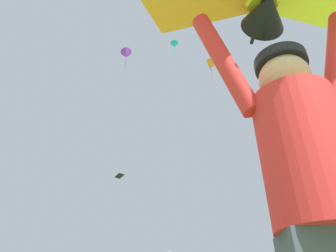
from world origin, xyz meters
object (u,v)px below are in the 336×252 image
distant_kite_teal_low_left (175,45)px  distant_kite_purple_high_left (126,54)px  distant_kite_black_mid_left (119,176)px  distant_kite_blue_overhead_distant (236,92)px  distant_kite_green_high_right (253,30)px  distant_kite_orange_far_center (211,65)px  distant_kite_white_mid_right (170,251)px  kite_flyer_person (316,198)px

distant_kite_teal_low_left → distant_kite_purple_high_left: bearing=-178.3°
distant_kite_teal_low_left → distant_kite_black_mid_left: distant_kite_teal_low_left is taller
distant_kite_blue_overhead_distant → distant_kite_purple_high_left: bearing=-172.7°
distant_kite_green_high_right → distant_kite_purple_high_left: bearing=142.6°
distant_kite_blue_overhead_distant → distant_kite_green_high_right: bearing=-107.9°
distant_kite_orange_far_center → distant_kite_white_mid_right: bearing=85.4°
distant_kite_orange_far_center → distant_kite_blue_overhead_distant: bearing=31.4°
kite_flyer_person → distant_kite_blue_overhead_distant: distant_kite_blue_overhead_distant is taller
kite_flyer_person → distant_kite_white_mid_right: size_ratio=4.38×
distant_kite_purple_high_left → distant_kite_black_mid_left: size_ratio=2.07×
distant_kite_purple_high_left → distant_kite_teal_low_left: distant_kite_teal_low_left is taller
distant_kite_white_mid_right → distant_kite_black_mid_left: (-6.69, -3.55, 6.86)m
kite_flyer_person → distant_kite_white_mid_right: distant_kite_white_mid_right is taller
distant_kite_purple_high_left → distant_kite_orange_far_center: bearing=-4.8°
distant_kite_white_mid_right → distant_kite_teal_low_left: bearing=-103.9°
distant_kite_white_mid_right → distant_kite_green_high_right: (-0.71, -23.35, 9.66)m
distant_kite_teal_low_left → distant_kite_orange_far_center: bearing=-13.7°
distant_kite_white_mid_right → distant_kite_teal_low_left: (-4.31, -17.42, 13.45)m
distant_kite_orange_far_center → distant_kite_blue_overhead_distant: distant_kite_orange_far_center is taller
kite_flyer_person → distant_kite_blue_overhead_distant: 26.32m
distant_kite_teal_low_left → distant_kite_blue_overhead_distant: size_ratio=2.08×
distant_kite_white_mid_right → distant_kite_black_mid_left: distant_kite_black_mid_left is taller
distant_kite_black_mid_left → distant_kite_orange_far_center: (5.24, -14.57, 4.28)m
distant_kite_teal_low_left → distant_kite_blue_overhead_distant: bearing=11.0°
distant_kite_black_mid_left → distant_kite_blue_overhead_distant: 15.58m
distant_kite_white_mid_right → distant_kite_blue_overhead_distant: size_ratio=0.62×
distant_kite_white_mid_right → distant_kite_purple_high_left: size_ratio=0.22×
distant_kite_purple_high_left → distant_kite_orange_far_center: size_ratio=0.93×
distant_kite_purple_high_left → distant_kite_white_mid_right: bearing=64.7°
kite_flyer_person → distant_kite_black_mid_left: bearing=86.0°
distant_kite_teal_low_left → distant_kite_green_high_right: bearing=-58.7°
kite_flyer_person → distant_kite_green_high_right: 20.60m
kite_flyer_person → distant_kite_purple_high_left: (0.53, 16.58, 17.06)m
distant_kite_white_mid_right → distant_kite_blue_overhead_distant: bearing=-84.5°
distant_kite_white_mid_right → distant_kite_purple_high_left: 22.38m
distant_kite_teal_low_left → distant_kite_black_mid_left: (-2.38, 13.88, -6.59)m
distant_kite_blue_overhead_distant → distant_kite_teal_low_left: bearing=-169.0°
distant_kite_green_high_right → distant_kite_black_mid_left: size_ratio=1.06×
distant_kite_teal_low_left → distant_kite_blue_overhead_distant: distant_kite_teal_low_left is taller
distant_kite_teal_low_left → distant_kite_orange_far_center: size_ratio=0.68×
distant_kite_green_high_right → distant_kite_teal_low_left: 7.90m
distant_kite_purple_high_left → distant_kite_green_high_right: bearing=-37.4°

